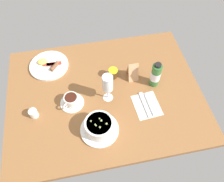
# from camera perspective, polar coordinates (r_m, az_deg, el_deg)

# --- Properties ---
(ground_plane) EXTENTS (1.10, 0.84, 0.03)m
(ground_plane) POSITION_cam_1_polar(r_m,az_deg,el_deg) (1.30, -1.89, -0.82)
(ground_plane) COLOR brown
(porridge_bowl) EXTENTS (0.20, 0.20, 0.09)m
(porridge_bowl) POSITION_cam_1_polar(r_m,az_deg,el_deg) (1.14, -3.25, -9.01)
(porridge_bowl) COLOR silver
(porridge_bowl) RESTS_ON ground_plane
(cutlery_setting) EXTENTS (0.15, 0.17, 0.01)m
(cutlery_setting) POSITION_cam_1_polar(r_m,az_deg,el_deg) (1.26, 8.79, -3.38)
(cutlery_setting) COLOR silver
(cutlery_setting) RESTS_ON ground_plane
(coffee_cup) EXTENTS (0.13, 0.13, 0.06)m
(coffee_cup) POSITION_cam_1_polar(r_m,az_deg,el_deg) (1.24, -10.27, -2.41)
(coffee_cup) COLOR silver
(coffee_cup) RESTS_ON ground_plane
(creamer_jug) EXTENTS (0.05, 0.05, 0.05)m
(creamer_jug) POSITION_cam_1_polar(r_m,az_deg,el_deg) (1.26, -19.29, -5.33)
(creamer_jug) COLOR silver
(creamer_jug) RESTS_ON ground_plane
(wine_glass) EXTENTS (0.06, 0.06, 0.19)m
(wine_glass) POSITION_cam_1_polar(r_m,az_deg,el_deg) (1.16, -1.11, 1.77)
(wine_glass) COLOR white
(wine_glass) RESTS_ON ground_plane
(jam_jar) EXTENTS (0.05, 0.05, 0.06)m
(jam_jar) POSITION_cam_1_polar(r_m,az_deg,el_deg) (1.33, 0.27, 4.55)
(jam_jar) COLOR #482F12
(jam_jar) RESTS_ON ground_plane
(sauce_bottle_green) EXTENTS (0.06, 0.06, 0.17)m
(sauce_bottle_green) POSITION_cam_1_polar(r_m,az_deg,el_deg) (1.28, 11.01, 4.02)
(sauce_bottle_green) COLOR #337233
(sauce_bottle_green) RESTS_ON ground_plane
(breakfast_plate) EXTENTS (0.24, 0.24, 0.04)m
(breakfast_plate) POSITION_cam_1_polar(r_m,az_deg,el_deg) (1.45, -15.74, 6.34)
(breakfast_plate) COLOR silver
(breakfast_plate) RESTS_ON ground_plane
(menu_card) EXTENTS (0.06, 0.08, 0.11)m
(menu_card) POSITION_cam_1_polar(r_m,az_deg,el_deg) (1.32, 5.29, 5.18)
(menu_card) COLOR tan
(menu_card) RESTS_ON ground_plane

